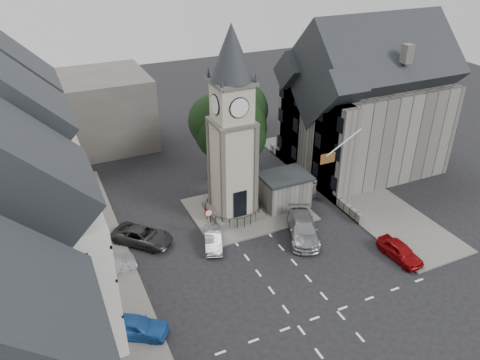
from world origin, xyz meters
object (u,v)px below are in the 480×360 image
clock_tower (232,128)px  pedestrian (314,189)px  car_west_blue (135,327)px  stone_shelter (284,190)px  car_east_red (400,251)px

clock_tower → pedestrian: clock_tower is taller
pedestrian → car_west_blue: bearing=8.7°
clock_tower → stone_shelter: size_ratio=3.78×
clock_tower → car_east_red: size_ratio=4.18×
car_west_blue → pedestrian: size_ratio=2.25×
stone_shelter → pedestrian: size_ratio=2.33×
car_west_blue → clock_tower: bearing=-17.1°
stone_shelter → pedestrian: bearing=-0.6°
car_west_blue → car_east_red: size_ratio=1.07×
car_west_blue → pedestrian: pedestrian is taller
stone_shelter → car_west_blue: bearing=-149.0°
stone_shelter → pedestrian: 3.26m
clock_tower → stone_shelter: bearing=-5.8°
stone_shelter → car_east_red: 11.25m
car_west_blue → car_east_red: car_west_blue is taller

